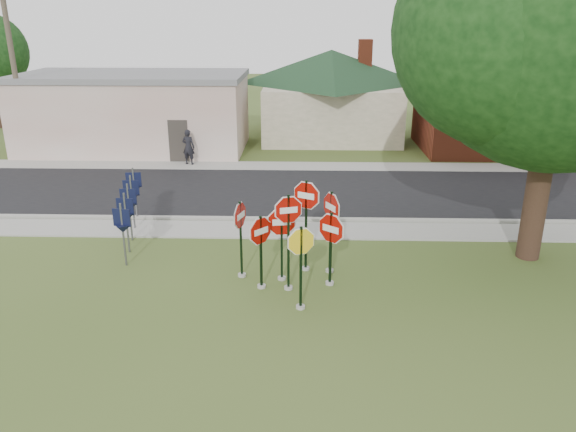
{
  "coord_description": "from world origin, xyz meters",
  "views": [
    {
      "loc": [
        0.4,
        -12.97,
        7.27
      ],
      "look_at": [
        -0.04,
        2.0,
        1.84
      ],
      "focal_mm": 35.0,
      "sensor_mm": 36.0,
      "label": 1
    }
  ],
  "objects_px": {
    "utility_pole_near": "(13,62)",
    "pedestrian": "(188,147)",
    "oak_tree": "(565,20)",
    "stop_sign_yellow": "(301,258)",
    "stop_sign_left": "(261,243)",
    "stop_sign_center": "(288,229)"
  },
  "relations": [
    {
      "from": "stop_sign_left",
      "to": "oak_tree",
      "type": "relative_size",
      "value": 0.19
    },
    {
      "from": "stop_sign_yellow",
      "to": "utility_pole_near",
      "type": "height_order",
      "value": "utility_pole_near"
    },
    {
      "from": "stop_sign_center",
      "to": "pedestrian",
      "type": "relative_size",
      "value": 1.62
    },
    {
      "from": "utility_pole_near",
      "to": "pedestrian",
      "type": "xyz_separation_m",
      "value": [
        8.6,
        -0.73,
        -4.02
      ]
    },
    {
      "from": "stop_sign_center",
      "to": "stop_sign_yellow",
      "type": "height_order",
      "value": "stop_sign_center"
    },
    {
      "from": "stop_sign_center",
      "to": "stop_sign_left",
      "type": "distance_m",
      "value": 0.88
    },
    {
      "from": "stop_sign_center",
      "to": "stop_sign_left",
      "type": "bearing_deg",
      "value": 174.79
    },
    {
      "from": "stop_sign_center",
      "to": "stop_sign_left",
      "type": "height_order",
      "value": "stop_sign_center"
    },
    {
      "from": "stop_sign_yellow",
      "to": "stop_sign_left",
      "type": "bearing_deg",
      "value": 133.91
    },
    {
      "from": "stop_sign_center",
      "to": "stop_sign_yellow",
      "type": "xyz_separation_m",
      "value": [
        0.35,
        -1.08,
        -0.37
      ]
    },
    {
      "from": "oak_tree",
      "to": "utility_pole_near",
      "type": "height_order",
      "value": "oak_tree"
    },
    {
      "from": "stop_sign_center",
      "to": "oak_tree",
      "type": "height_order",
      "value": "oak_tree"
    },
    {
      "from": "stop_sign_yellow",
      "to": "oak_tree",
      "type": "bearing_deg",
      "value": 26.12
    },
    {
      "from": "stop_sign_center",
      "to": "oak_tree",
      "type": "bearing_deg",
      "value": 17.94
    },
    {
      "from": "stop_sign_left",
      "to": "pedestrian",
      "type": "bearing_deg",
      "value": 109.19
    },
    {
      "from": "stop_sign_center",
      "to": "utility_pole_near",
      "type": "distance_m",
      "value": 20.14
    },
    {
      "from": "oak_tree",
      "to": "pedestrian",
      "type": "distance_m",
      "value": 18.02
    },
    {
      "from": "stop_sign_center",
      "to": "stop_sign_yellow",
      "type": "relative_size",
      "value": 1.2
    },
    {
      "from": "utility_pole_near",
      "to": "pedestrian",
      "type": "height_order",
      "value": "utility_pole_near"
    },
    {
      "from": "stop_sign_yellow",
      "to": "stop_sign_left",
      "type": "height_order",
      "value": "stop_sign_yellow"
    },
    {
      "from": "utility_pole_near",
      "to": "pedestrian",
      "type": "bearing_deg",
      "value": -4.84
    },
    {
      "from": "stop_sign_yellow",
      "to": "utility_pole_near",
      "type": "xyz_separation_m",
      "value": [
        -14.35,
        15.21,
        3.53
      ]
    }
  ]
}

